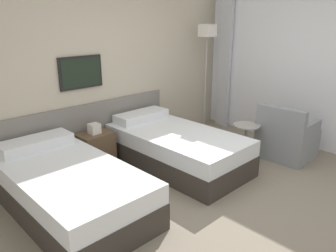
% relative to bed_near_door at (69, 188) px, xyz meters
% --- Properties ---
extents(ground_plane, '(16.00, 16.00, 0.00)m').
position_rel_bed_near_door_xyz_m(ground_plane, '(1.40, -1.07, -0.26)').
color(ground_plane, slate).
extents(wall_headboard, '(10.00, 0.10, 2.70)m').
position_rel_bed_near_door_xyz_m(wall_headboard, '(1.36, 1.05, 1.04)').
color(wall_headboard, '#B7AD99').
rests_on(wall_headboard, ground_plane).
extents(wall_window, '(0.21, 4.59, 2.70)m').
position_rel_bed_near_door_xyz_m(wall_window, '(3.75, -1.16, 1.08)').
color(wall_window, white).
rests_on(wall_window, ground_plane).
extents(bed_near_door, '(1.05, 2.00, 0.63)m').
position_rel_bed_near_door_xyz_m(bed_near_door, '(0.00, 0.00, 0.00)').
color(bed_near_door, '#332D28').
rests_on(bed_near_door, ground_plane).
extents(bed_near_window, '(1.05, 2.00, 0.63)m').
position_rel_bed_near_door_xyz_m(bed_near_window, '(1.66, 0.00, 0.00)').
color(bed_near_window, '#332D28').
rests_on(bed_near_window, ground_plane).
extents(nightstand, '(0.46, 0.36, 0.62)m').
position_rel_bed_near_door_xyz_m(nightstand, '(0.83, 0.77, -0.01)').
color(nightstand, brown).
rests_on(nightstand, ground_plane).
extents(floor_lamp, '(0.24, 0.24, 1.91)m').
position_rel_bed_near_door_xyz_m(floor_lamp, '(3.06, 0.65, 1.32)').
color(floor_lamp, '#9E9993').
rests_on(floor_lamp, ground_plane).
extents(side_table, '(0.39, 0.39, 0.52)m').
position_rel_bed_near_door_xyz_m(side_table, '(2.58, -0.55, 0.10)').
color(side_table, gray).
rests_on(side_table, ground_plane).
extents(armchair, '(0.72, 0.74, 0.82)m').
position_rel_bed_near_door_xyz_m(armchair, '(3.04, -0.96, 0.02)').
color(armchair, gray).
rests_on(armchair, ground_plane).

